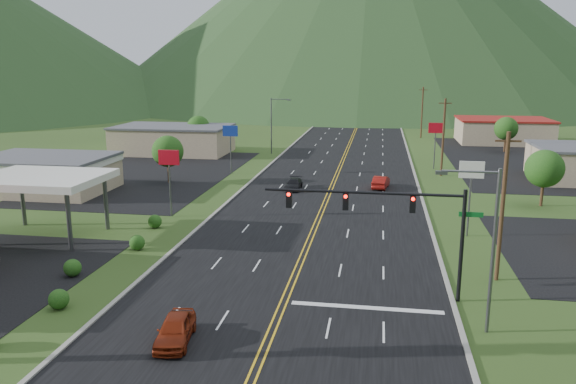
% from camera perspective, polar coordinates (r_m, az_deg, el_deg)
% --- Properties ---
extents(traffic_signal, '(13.10, 0.43, 7.00)m').
position_cam_1_polar(traffic_signal, '(34.48, 10.81, -2.23)').
color(traffic_signal, black).
rests_on(traffic_signal, ground).
extents(streetlight_east, '(3.28, 0.25, 9.00)m').
position_cam_1_polar(streetlight_east, '(31.20, 19.63, -4.64)').
color(streetlight_east, '#59595E').
rests_on(streetlight_east, ground).
extents(streetlight_west, '(3.28, 0.25, 9.00)m').
position_cam_1_polar(streetlight_west, '(91.39, -1.51, 7.14)').
color(streetlight_west, '#59595E').
rests_on(streetlight_west, ground).
extents(gas_canopy, '(10.00, 8.00, 5.30)m').
position_cam_1_polar(gas_canopy, '(50.45, -23.79, 1.11)').
color(gas_canopy, white).
rests_on(gas_canopy, ground).
extents(building_west_mid, '(14.40, 10.40, 4.10)m').
position_cam_1_polar(building_west_mid, '(69.47, -23.44, 1.88)').
color(building_west_mid, tan).
rests_on(building_west_mid, ground).
extents(building_west_far, '(18.40, 11.40, 4.50)m').
position_cam_1_polar(building_west_far, '(94.25, -11.56, 5.27)').
color(building_west_far, tan).
rests_on(building_west_far, ground).
extents(building_east_far, '(16.40, 12.40, 4.50)m').
position_cam_1_polar(building_east_far, '(112.27, 20.99, 5.85)').
color(building_east_far, tan).
rests_on(building_east_far, ground).
extents(pole_sign_west_a, '(2.00, 0.18, 6.40)m').
position_cam_1_polar(pole_sign_west_a, '(53.78, -11.99, 2.78)').
color(pole_sign_west_a, '#59595E').
rests_on(pole_sign_west_a, ground).
extents(pole_sign_west_b, '(2.00, 0.18, 6.40)m').
position_cam_1_polar(pole_sign_west_b, '(74.48, -5.88, 5.70)').
color(pole_sign_west_b, '#59595E').
rests_on(pole_sign_west_b, ground).
extents(pole_sign_east_a, '(2.00, 0.18, 6.40)m').
position_cam_1_polar(pole_sign_east_a, '(48.79, 18.11, 1.42)').
color(pole_sign_east_a, '#59595E').
rests_on(pole_sign_east_a, ground).
extents(pole_sign_east_b, '(2.00, 0.18, 6.40)m').
position_cam_1_polar(pole_sign_east_b, '(80.21, 14.77, 5.85)').
color(pole_sign_east_b, '#59595E').
rests_on(pole_sign_east_b, ground).
extents(tree_west_a, '(3.84, 3.84, 5.82)m').
position_cam_1_polar(tree_west_a, '(69.92, -12.12, 4.06)').
color(tree_west_a, '#382314').
rests_on(tree_west_a, ground).
extents(tree_west_b, '(3.84, 3.84, 5.82)m').
position_cam_1_polar(tree_west_b, '(96.80, -9.10, 6.53)').
color(tree_west_b, '#382314').
rests_on(tree_west_b, ground).
extents(tree_east_a, '(3.84, 3.84, 5.82)m').
position_cam_1_polar(tree_east_a, '(62.45, 24.61, 2.17)').
color(tree_east_a, '#382314').
rests_on(tree_east_a, ground).
extents(tree_east_b, '(3.84, 3.84, 5.82)m').
position_cam_1_polar(tree_east_b, '(100.01, 21.28, 6.02)').
color(tree_east_b, '#382314').
rests_on(tree_east_b, ground).
extents(utility_pole_a, '(1.60, 0.28, 10.00)m').
position_cam_1_polar(utility_pole_a, '(39.24, 20.96, -1.34)').
color(utility_pole_a, '#382314').
rests_on(utility_pole_a, ground).
extents(utility_pole_b, '(1.60, 0.28, 10.00)m').
position_cam_1_polar(utility_pole_b, '(75.31, 15.50, 5.44)').
color(utility_pole_b, '#382314').
rests_on(utility_pole_b, ground).
extents(utility_pole_c, '(1.60, 0.28, 10.00)m').
position_cam_1_polar(utility_pole_c, '(114.97, 13.46, 7.92)').
color(utility_pole_c, '#382314').
rests_on(utility_pole_c, ground).
extents(utility_pole_d, '(1.60, 0.28, 10.00)m').
position_cam_1_polar(utility_pole_d, '(154.81, 12.47, 9.13)').
color(utility_pole_d, '#382314').
rests_on(utility_pole_d, ground).
extents(car_red_near, '(2.20, 4.31, 1.41)m').
position_cam_1_polar(car_red_near, '(30.50, -11.38, -13.59)').
color(car_red_near, maroon).
rests_on(car_red_near, ground).
extents(car_dark_mid, '(1.74, 4.23, 1.22)m').
position_cam_1_polar(car_dark_mid, '(64.99, 0.59, 0.76)').
color(car_dark_mid, black).
rests_on(car_dark_mid, ground).
extents(car_red_far, '(2.17, 4.57, 1.45)m').
position_cam_1_polar(car_red_far, '(66.59, 9.41, 0.98)').
color(car_red_far, maroon).
rests_on(car_red_far, ground).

